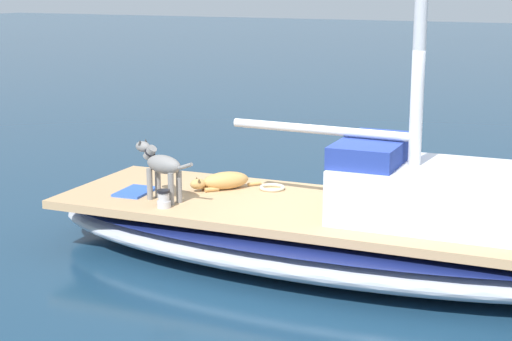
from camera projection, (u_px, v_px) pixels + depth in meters
ground_plane at (333, 264)px, 9.43m from camera, size 120.00×120.00×0.00m
sailboat_main at (333, 236)px, 9.36m from camera, size 2.93×7.37×0.66m
cabin_house at (433, 189)px, 8.78m from camera, size 1.53×2.30×0.84m
dog_tan at (223, 181)px, 10.15m from camera, size 0.78×0.68×0.22m
dog_grey at (161, 166)px, 9.56m from camera, size 0.34×0.93×0.70m
deck_winch at (164, 199)px, 9.32m from camera, size 0.16×0.16×0.21m
coiled_rope at (272, 188)px, 10.16m from camera, size 0.32×0.32×0.04m
deck_towel at (135, 192)px, 10.00m from camera, size 0.60×0.42×0.03m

